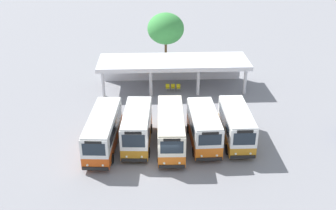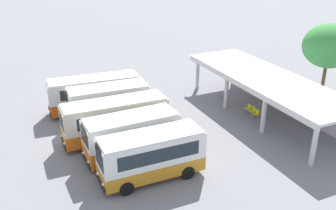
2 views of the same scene
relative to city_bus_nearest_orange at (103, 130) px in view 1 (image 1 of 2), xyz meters
The scene contains 11 objects.
ground_plane 6.12m from the city_bus_nearest_orange, 30.77° to the right, with size 180.00×180.00×0.00m, color gray.
city_bus_nearest_orange is the anchor object (origin of this frame).
city_bus_second_in_row 2.94m from the city_bus_nearest_orange, ahead, with size 2.65×6.69×3.25m.
city_bus_middle_cream 5.82m from the city_bus_nearest_orange, ahead, with size 2.47×7.94×3.19m.
city_bus_fourth_amber 8.74m from the city_bus_nearest_orange, ahead, with size 2.49×6.59×3.14m.
city_bus_fifth_blue 11.66m from the city_bus_nearest_orange, ahead, with size 2.37×6.71×3.12m.
terminal_canopy 15.32m from the city_bus_nearest_orange, 63.56° to the left, with size 17.24×5.44×3.40m.
waiting_chair_end_by_column 13.47m from the city_bus_nearest_orange, 63.08° to the left, with size 0.44×0.44×0.86m.
waiting_chair_second_from_end 13.76m from the city_bus_nearest_orange, 60.73° to the left, with size 0.44×0.44×0.86m.
waiting_chair_middle_seat 14.02m from the city_bus_nearest_orange, 58.34° to the left, with size 0.44×0.44×0.86m.
roadside_tree_behind_canopy 21.48m from the city_bus_nearest_orange, 72.99° to the left, with size 4.75×4.75×7.17m.
Camera 1 is at (-0.78, -26.50, 18.42)m, focal length 41.88 mm.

